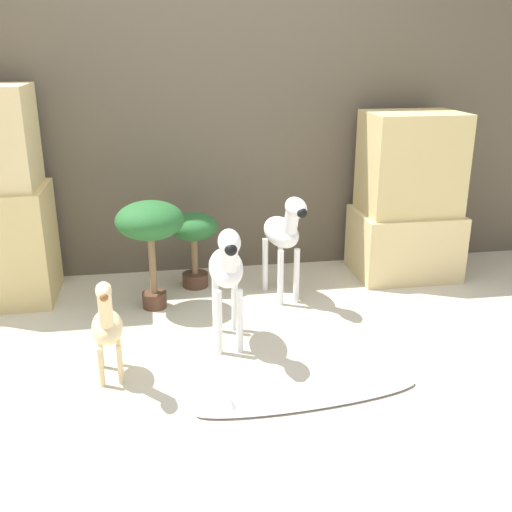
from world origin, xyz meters
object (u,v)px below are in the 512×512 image
(giraffe_figurine, at_px, (107,324))
(surfboard, at_px, (307,397))
(zebra_left, at_px, (227,268))
(potted_palm_front, at_px, (150,225))
(potted_palm_back, at_px, (194,234))
(zebra_right, at_px, (284,232))

(giraffe_figurine, relative_size, surfboard, 0.52)
(surfboard, bearing_deg, zebra_left, 116.24)
(giraffe_figurine, distance_m, potted_palm_front, 0.86)
(giraffe_figurine, bearing_deg, potted_palm_back, 66.49)
(zebra_left, xyz_separation_m, giraffe_figurine, (-0.59, -0.24, -0.15))
(zebra_left, height_order, giraffe_figurine, zebra_left)
(zebra_right, relative_size, zebra_left, 1.00)
(potted_palm_back, bearing_deg, potted_palm_front, -132.25)
(potted_palm_front, bearing_deg, zebra_left, -55.84)
(potted_palm_front, bearing_deg, surfboard, -59.71)
(giraffe_figurine, bearing_deg, surfboard, -20.95)
(zebra_left, bearing_deg, potted_palm_back, 97.50)
(potted_palm_front, xyz_separation_m, surfboard, (0.67, -1.14, -0.50))
(zebra_left, height_order, surfboard, zebra_left)
(zebra_left, relative_size, potted_palm_front, 1.05)
(zebra_left, distance_m, potted_palm_back, 0.87)
(zebra_right, relative_size, giraffe_figurine, 1.25)
(zebra_right, xyz_separation_m, zebra_left, (-0.42, -0.56, 0.00))
(zebra_right, bearing_deg, giraffe_figurine, -141.33)
(zebra_right, bearing_deg, potted_palm_back, 150.87)
(giraffe_figurine, distance_m, potted_palm_back, 1.20)
(zebra_right, xyz_separation_m, giraffe_figurine, (-1.01, -0.81, -0.15))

